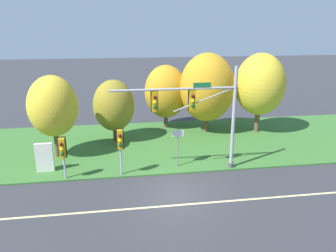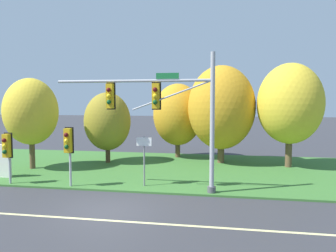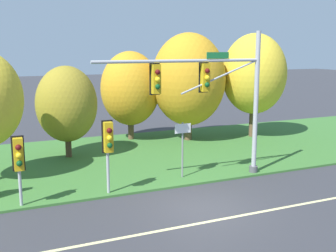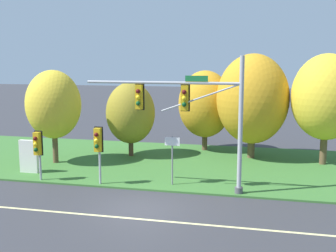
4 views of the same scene
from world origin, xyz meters
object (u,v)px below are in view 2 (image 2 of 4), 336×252
tree_behind_signpost (178,115)px  info_kiosk (1,161)px  tree_tall_centre (290,104)px  pedestrian_signal_further_along (68,144)px  tree_nearest_road (31,112)px  tree_left_of_mast (107,122)px  pedestrian_signal_near_kerb (7,148)px  tree_mid_verge (221,108)px  traffic_signal_mast (166,108)px  route_sign_post (144,154)px

tree_behind_signpost → info_kiosk: size_ratio=3.00×
tree_tall_centre → info_kiosk: bearing=-160.8°
pedestrian_signal_further_along → tree_behind_signpost: 10.58m
tree_nearest_road → tree_left_of_mast: bearing=34.8°
info_kiosk → tree_behind_signpost: bearing=42.5°
pedestrian_signal_near_kerb → tree_mid_verge: tree_mid_verge is taller
tree_nearest_road → tree_mid_verge: bearing=18.8°
traffic_signal_mast → tree_mid_verge: (2.55, 7.76, -0.16)m
pedestrian_signal_near_kerb → tree_tall_centre: bearing=25.2°
tree_left_of_mast → info_kiosk: size_ratio=2.61×
traffic_signal_mast → tree_tall_centre: tree_tall_centre is taller
traffic_signal_mast → tree_behind_signpost: size_ratio=1.40×
pedestrian_signal_further_along → route_sign_post: pedestrian_signal_further_along is taller
tree_left_of_mast → tree_mid_verge: size_ratio=0.73×
tree_tall_centre → pedestrian_signal_near_kerb: bearing=-154.8°
route_sign_post → tree_nearest_road: bearing=159.9°
tree_nearest_road → pedestrian_signal_near_kerb: bearing=-74.8°
info_kiosk → route_sign_post: bearing=-3.3°
pedestrian_signal_further_along → info_kiosk: bearing=164.4°
traffic_signal_mast → tree_nearest_road: size_ratio=1.36×
pedestrian_signal_further_along → tree_tall_centre: tree_tall_centre is taller
pedestrian_signal_near_kerb → tree_behind_signpost: size_ratio=0.48×
tree_nearest_road → traffic_signal_mast: bearing=-21.1°
tree_nearest_road → tree_behind_signpost: bearing=33.7°
pedestrian_signal_near_kerb → tree_left_of_mast: tree_left_of_mast is taller
pedestrian_signal_near_kerb → tree_behind_signpost: bearing=51.8°
info_kiosk → traffic_signal_mast: bearing=-6.7°
tree_nearest_road → tree_left_of_mast: 5.04m
traffic_signal_mast → tree_mid_verge: tree_mid_verge is taller
route_sign_post → tree_behind_signpost: (0.49, 8.78, 1.63)m
tree_nearest_road → info_kiosk: size_ratio=3.07×
tree_tall_centre → info_kiosk: 18.09m
pedestrian_signal_near_kerb → route_sign_post: pedestrian_signal_near_kerb is taller
pedestrian_signal_further_along → tree_mid_verge: size_ratio=0.45×
route_sign_post → tree_mid_verge: bearing=61.7°
tree_nearest_road → tree_tall_centre: 16.80m
traffic_signal_mast → tree_nearest_road: traffic_signal_mast is taller
tree_left_of_mast → pedestrian_signal_further_along: bearing=-86.6°
route_sign_post → tree_behind_signpost: bearing=86.8°
pedestrian_signal_near_kerb → pedestrian_signal_further_along: pedestrian_signal_further_along is taller
pedestrian_signal_further_along → tree_nearest_road: bearing=139.3°
pedestrian_signal_further_along → info_kiosk: 5.17m
pedestrian_signal_further_along → tree_behind_signpost: tree_behind_signpost is taller
traffic_signal_mast → tree_mid_verge: 8.17m
traffic_signal_mast → tree_left_of_mast: (-5.38, 6.50, -1.15)m
tree_nearest_road → info_kiosk: bearing=-97.9°
tree_nearest_road → tree_mid_verge: tree_mid_verge is taller
tree_mid_verge → tree_tall_centre: tree_mid_verge is taller
tree_left_of_mast → tree_tall_centre: (12.37, 0.50, 1.27)m
tree_nearest_road → tree_mid_verge: size_ratio=0.85×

